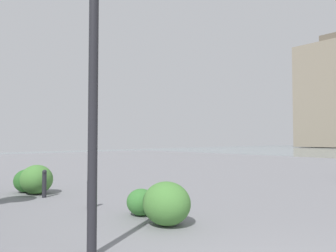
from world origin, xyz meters
TOP-DOWN VIEW (x-y plane):
  - building_annex at (24.79, -68.39)m, footprint 12.87×12.33m
  - lamppost at (3.05, 0.51)m, footprint 0.98×0.28m
  - bollard_near at (5.90, -0.97)m, footprint 0.13×0.13m
  - bollard_mid at (8.06, -0.69)m, footprint 0.13×0.13m
  - shrub_low at (8.78, -0.73)m, footprint 1.04×0.93m
  - shrub_round at (9.32, -0.62)m, footprint 0.84×0.76m
  - shrub_wide at (4.52, -1.48)m, footprint 0.68×0.61m
  - shrub_tall at (3.55, -1.36)m, footprint 0.99×0.89m

SIDE VIEW (x-z plane):
  - shrub_wide at x=4.52m, z-range 0.00..0.58m
  - shrub_round at x=9.32m, z-range 0.00..0.72m
  - bollard_near at x=5.90m, z-range 0.02..0.70m
  - bollard_mid at x=8.06m, z-range 0.02..0.81m
  - shrub_tall at x=3.55m, z-range 0.00..0.84m
  - shrub_low at x=8.78m, z-range 0.00..0.88m
  - lamppost at x=3.05m, z-range 0.70..5.15m
  - building_annex at x=24.79m, z-range -1.03..22.74m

